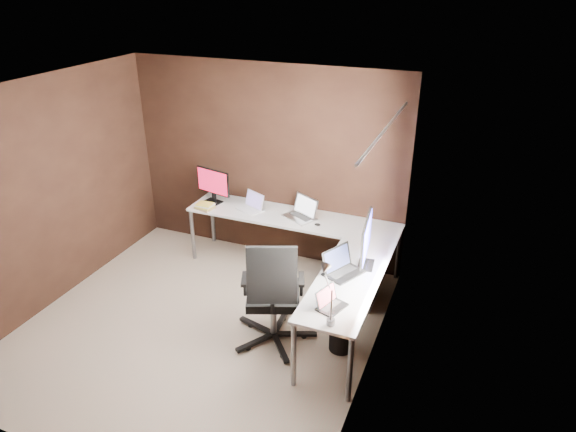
% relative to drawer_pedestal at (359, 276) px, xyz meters
% --- Properties ---
extents(room, '(3.60, 3.60, 2.50)m').
position_rel_drawer_pedestal_xyz_m(room, '(-1.09, -1.08, 0.98)').
color(room, tan).
rests_on(room, ground).
extents(desk, '(2.65, 2.25, 0.73)m').
position_rel_drawer_pedestal_xyz_m(desk, '(-0.59, -0.11, 0.38)').
color(desk, white).
rests_on(desk, ground).
extents(drawer_pedestal, '(0.42, 0.50, 0.60)m').
position_rel_drawer_pedestal_xyz_m(drawer_pedestal, '(0.00, 0.00, 0.00)').
color(drawer_pedestal, white).
rests_on(drawer_pedestal, ground).
extents(monitor_left, '(0.51, 0.19, 0.45)m').
position_rel_drawer_pedestal_xyz_m(monitor_left, '(-2.06, 0.38, 0.68)').
color(monitor_left, black).
rests_on(monitor_left, desk).
extents(monitor_right, '(0.18, 0.64, 0.52)m').
position_rel_drawer_pedestal_xyz_m(monitor_right, '(0.15, -0.44, 0.73)').
color(monitor_right, black).
rests_on(monitor_right, desk).
extents(laptop_white, '(0.38, 0.34, 0.21)m').
position_rel_drawer_pedestal_xyz_m(laptop_white, '(-1.50, 0.35, 0.48)').
color(laptop_white, white).
rests_on(laptop_white, desk).
extents(laptop_silver, '(0.46, 0.41, 0.25)m').
position_rel_drawer_pedestal_xyz_m(laptop_silver, '(-0.84, 0.38, 0.48)').
color(laptop_silver, silver).
rests_on(laptop_silver, desk).
extents(laptop_black_big, '(0.41, 0.46, 0.25)m').
position_rel_drawer_pedestal_xyz_m(laptop_black_big, '(-0.03, -0.66, 0.48)').
color(laptop_black_big, black).
rests_on(laptop_black_big, desk).
extents(laptop_black_small, '(0.27, 0.31, 0.18)m').
position_rel_drawer_pedestal_xyz_m(laptop_black_small, '(0.04, -1.26, 0.47)').
color(laptop_black_small, black).
rests_on(laptop_black_small, desk).
extents(book_stack, '(0.25, 0.22, 0.07)m').
position_rel_drawer_pedestal_xyz_m(book_stack, '(-2.06, 0.15, 0.46)').
color(book_stack, tan).
rests_on(book_stack, desk).
extents(mouse_left, '(0.09, 0.07, 0.03)m').
position_rel_drawer_pedestal_xyz_m(mouse_left, '(-2.03, 0.15, 0.45)').
color(mouse_left, black).
rests_on(mouse_left, desk).
extents(mouse_corner, '(0.09, 0.07, 0.03)m').
position_rel_drawer_pedestal_xyz_m(mouse_corner, '(-0.58, 0.22, 0.44)').
color(mouse_corner, black).
rests_on(mouse_corner, desk).
extents(desk_lamp, '(0.18, 0.21, 0.53)m').
position_rel_drawer_pedestal_xyz_m(desk_lamp, '(0.06, -1.44, 0.76)').
color(desk_lamp, slate).
rests_on(desk_lamp, desk).
extents(office_chair, '(0.67, 0.71, 1.20)m').
position_rel_drawer_pedestal_xyz_m(office_chair, '(-0.61, -1.05, 0.05)').
color(office_chair, black).
rests_on(office_chair, ground).
extents(wastebasket, '(0.25, 0.25, 0.27)m').
position_rel_drawer_pedestal_xyz_m(wastebasket, '(0.07, -0.92, -0.17)').
color(wastebasket, black).
rests_on(wastebasket, ground).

